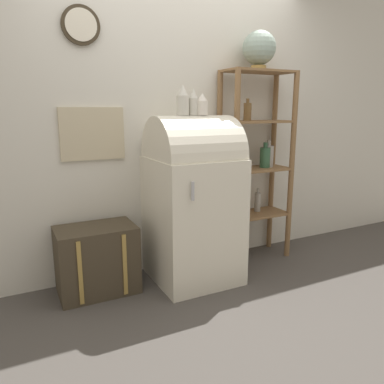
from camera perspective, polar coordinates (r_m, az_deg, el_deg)
ground_plane at (r=3.15m, az=1.91°, el=-14.24°), size 12.00×12.00×0.00m
wall_back at (r=3.32m, az=-2.86°, el=11.38°), size 7.00×0.09×2.70m
refrigerator at (r=3.08m, az=0.13°, el=-0.77°), size 0.67×0.71×1.37m
suitcase_trunk at (r=3.06m, az=-14.27°, el=-9.96°), size 0.60×0.39×0.53m
shelf_unit at (r=3.55m, az=9.83°, el=5.24°), size 0.68×0.33×1.75m
globe at (r=3.55m, az=10.20°, el=20.73°), size 0.29×0.29×0.33m
vase_left at (r=2.97m, az=-1.42°, el=13.65°), size 0.10×0.10×0.23m
vase_center at (r=3.01m, az=0.23°, el=13.40°), size 0.07×0.07×0.20m
vase_right at (r=3.02m, az=1.57°, el=13.10°), size 0.09×0.09×0.17m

